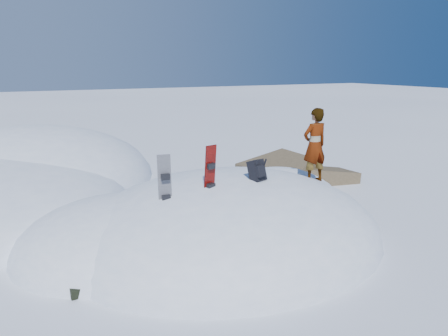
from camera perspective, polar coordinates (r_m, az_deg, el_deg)
name	(u,v)px	position (r m, az deg, el deg)	size (l,w,h in m)	color
ground	(228,240)	(9.75, 0.58, -9.39)	(120.00, 120.00, 0.00)	white
snow_mound	(217,238)	(9.87, -0.97, -9.08)	(8.00, 6.00, 3.00)	white
rock_outcrop	(288,186)	(14.03, 8.31, -2.28)	(4.68, 4.41, 1.68)	brown
snowboard_red	(210,178)	(8.53, -1.85, -1.34)	(0.28, 0.22, 1.36)	#A90E09
snowboard_dark	(165,189)	(8.30, -7.69, -2.79)	(0.26, 0.17, 1.36)	black
backpack	(257,171)	(8.97, 4.38, -0.35)	(0.40, 0.45, 0.52)	black
gear_pile	(89,284)	(8.08, -17.16, -14.29)	(0.79, 0.59, 0.21)	black
person	(315,145)	(10.35, 11.75, 2.92)	(0.63, 0.42, 1.74)	slate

